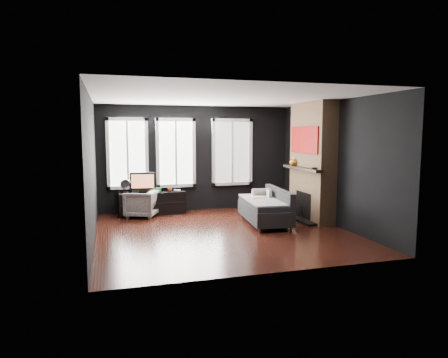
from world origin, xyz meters
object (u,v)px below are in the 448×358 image
object	(u,v)px
book	(174,186)
mug	(170,189)
mantel_vase	(294,162)
monitor	(143,181)
sofa	(264,206)
armchair	(142,202)
media_console	(152,203)

from	to	relation	value
book	mug	bearing A→B (deg)	-130.23
mantel_vase	monitor	bearing A→B (deg)	161.48
mug	sofa	bearing A→B (deg)	-41.85
armchair	mug	distance (m)	0.80
armchair	mug	xyz separation A→B (m)	(0.72, 0.24, 0.26)
media_console	book	world-z (taller)	book
sofa	monitor	bearing A→B (deg)	151.89
armchair	book	bearing A→B (deg)	138.25
monitor	book	distance (m)	0.82
sofa	armchair	bearing A→B (deg)	156.76
sofa	book	xyz separation A→B (m)	(-1.73, 1.82, 0.28)
sofa	armchair	distance (m)	2.95
mug	book	bearing A→B (deg)	49.77
monitor	mug	distance (m)	0.69
media_console	book	size ratio (longest dim) A/B	7.48
sofa	book	world-z (taller)	sofa
mantel_vase	armchair	bearing A→B (deg)	165.68
armchair	sofa	bearing A→B (deg)	84.35
mug	mantel_vase	bearing A→B (deg)	-22.02
mug	book	size ratio (longest dim) A/B	0.50
book	mantel_vase	bearing A→B (deg)	-25.80
monitor	mantel_vase	world-z (taller)	mantel_vase
mantel_vase	book	bearing A→B (deg)	154.20
sofa	mantel_vase	xyz separation A→B (m)	(0.95, 0.53, 0.94)
armchair	mantel_vase	world-z (taller)	mantel_vase
armchair	mug	world-z (taller)	armchair
armchair	mantel_vase	xyz separation A→B (m)	(3.53, -0.90, 0.97)
sofa	mantel_vase	size ratio (longest dim) A/B	9.16
armchair	book	size ratio (longest dim) A/B	3.26
monitor	mug	world-z (taller)	monitor
armchair	media_console	size ratio (longest dim) A/B	0.44
media_console	book	bearing A→B (deg)	6.99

